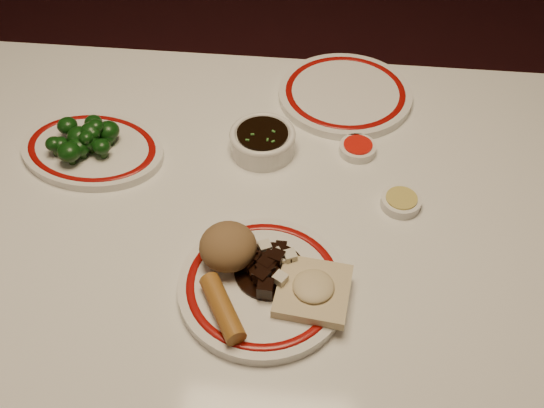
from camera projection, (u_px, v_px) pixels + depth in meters
The scene contains 12 objects.
dining_table at pixel (246, 257), 1.01m from camera, with size 1.20×0.90×0.75m.
main_plate at pixel (263, 285), 0.85m from camera, with size 0.24×0.24×0.02m.
rice_mound at pixel (228, 247), 0.85m from camera, with size 0.08×0.08×0.06m, color brown.
spring_roll at pixel (222, 308), 0.80m from camera, with size 0.03×0.03×0.10m, color #A46928.
fried_wonton at pixel (313, 290), 0.82m from camera, with size 0.11×0.11×0.03m.
stirfry_heap at pixel (268, 266), 0.85m from camera, with size 0.10×0.10×0.03m.
broccoli_plate at pixel (92, 149), 1.04m from camera, with size 0.28×0.26×0.02m.
broccoli_pile at pixel (84, 138), 1.02m from camera, with size 0.11×0.11×0.05m.
soy_bowl at pixel (263, 142), 1.04m from camera, with size 0.11×0.11×0.04m.
sweet_sour_dish at pixel (358, 148), 1.05m from camera, with size 0.06×0.06×0.02m.
mustard_dish at pixel (401, 202), 0.96m from camera, with size 0.06×0.06×0.02m.
far_plate at pixel (345, 94), 1.15m from camera, with size 0.34×0.34×0.02m.
Camera 1 is at (0.11, -0.61, 1.46)m, focal length 40.00 mm.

